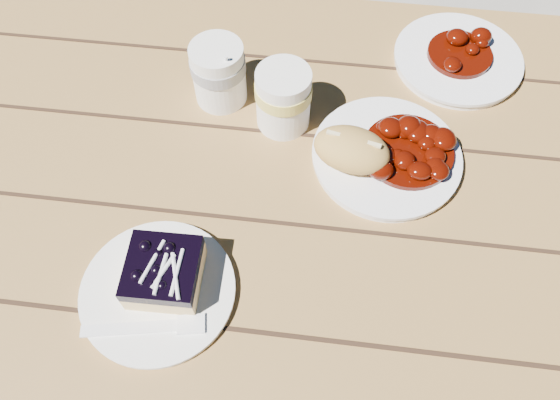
# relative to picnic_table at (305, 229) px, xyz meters

# --- Properties ---
(ground) EXTENTS (60.00, 60.00, 0.00)m
(ground) POSITION_rel_picnic_table_xyz_m (0.00, 0.00, -0.59)
(ground) COLOR gray
(ground) RESTS_ON ground
(picnic_table) EXTENTS (2.00, 1.55, 0.75)m
(picnic_table) POSITION_rel_picnic_table_xyz_m (0.00, 0.00, 0.00)
(picnic_table) COLOR brown
(picnic_table) RESTS_ON ground
(main_plate) EXTENTS (0.22, 0.22, 0.02)m
(main_plate) POSITION_rel_picnic_table_xyz_m (0.11, 0.05, 0.17)
(main_plate) COLOR white
(main_plate) RESTS_ON picnic_table
(goulash_stew) EXTENTS (0.13, 0.13, 0.04)m
(goulash_stew) POSITION_rel_picnic_table_xyz_m (0.14, 0.05, 0.20)
(goulash_stew) COLOR #430A02
(goulash_stew) RESTS_ON main_plate
(bread_roll) EXTENTS (0.13, 0.10, 0.06)m
(bread_roll) POSITION_rel_picnic_table_xyz_m (0.06, 0.03, 0.21)
(bread_roll) COLOR tan
(bread_roll) RESTS_ON main_plate
(dessert_plate) EXTENTS (0.20, 0.20, 0.01)m
(dessert_plate) POSITION_rel_picnic_table_xyz_m (-0.18, -0.20, 0.17)
(dessert_plate) COLOR white
(dessert_plate) RESTS_ON picnic_table
(blueberry_cake) EXTENTS (0.09, 0.09, 0.05)m
(blueberry_cake) POSITION_rel_picnic_table_xyz_m (-0.17, -0.19, 0.20)
(blueberry_cake) COLOR #F9D488
(blueberry_cake) RESTS_ON dessert_plate
(fork_dessert) EXTENTS (0.16, 0.05, 0.00)m
(fork_dessert) POSITION_rel_picnic_table_xyz_m (-0.20, -0.26, 0.17)
(fork_dessert) COLOR white
(fork_dessert) RESTS_ON dessert_plate
(coffee_cup) EXTENTS (0.08, 0.08, 0.10)m
(coffee_cup) POSITION_rel_picnic_table_xyz_m (-0.16, 0.14, 0.21)
(coffee_cup) COLOR white
(coffee_cup) RESTS_ON picnic_table
(second_plate) EXTENTS (0.21, 0.21, 0.02)m
(second_plate) POSITION_rel_picnic_table_xyz_m (0.23, 0.27, 0.17)
(second_plate) COLOR white
(second_plate) RESTS_ON picnic_table
(second_stew) EXTENTS (0.11, 0.11, 0.04)m
(second_stew) POSITION_rel_picnic_table_xyz_m (0.23, 0.27, 0.20)
(second_stew) COLOR #430A02
(second_stew) RESTS_ON second_plate
(second_cup) EXTENTS (0.08, 0.08, 0.10)m
(second_cup) POSITION_rel_picnic_table_xyz_m (-0.05, 0.10, 0.21)
(second_cup) COLOR white
(second_cup) RESTS_ON picnic_table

